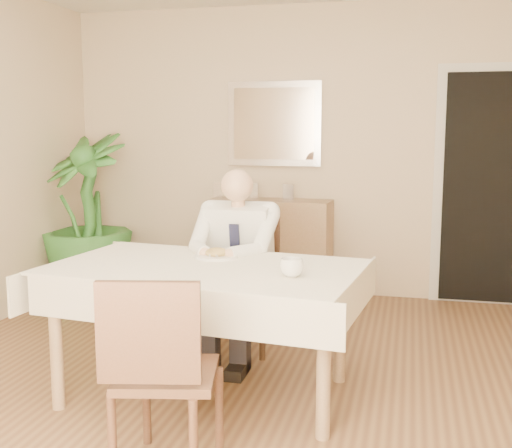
% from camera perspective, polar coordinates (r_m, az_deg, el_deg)
% --- Properties ---
extents(room, '(5.00, 5.02, 2.60)m').
position_cam_1_polar(room, '(3.41, -1.39, 4.99)').
color(room, brown).
rests_on(room, ground).
extents(doorway, '(0.96, 0.07, 2.10)m').
position_cam_1_polar(doorway, '(5.81, 20.21, 2.94)').
color(doorway, beige).
rests_on(doorway, ground).
extents(mirror, '(0.86, 0.04, 0.76)m').
position_cam_1_polar(mirror, '(5.88, 1.62, 8.89)').
color(mirror, silver).
rests_on(mirror, room).
extents(dining_table, '(1.83, 1.21, 0.75)m').
position_cam_1_polar(dining_table, '(3.60, -4.56, -5.02)').
color(dining_table, '#8F7151').
rests_on(dining_table, ground).
extents(chair_far, '(0.48, 0.48, 0.93)m').
position_cam_1_polar(chair_far, '(4.46, -0.99, -4.27)').
color(chair_far, '#3D2619').
rests_on(chair_far, ground).
extents(chair_near, '(0.51, 0.51, 0.90)m').
position_cam_1_polar(chair_near, '(2.83, -8.55, -12.34)').
color(chair_near, '#3D2619').
rests_on(chair_near, ground).
extents(seated_man, '(0.48, 0.72, 1.24)m').
position_cam_1_polar(seated_man, '(4.15, -2.01, -2.86)').
color(seated_man, white).
rests_on(seated_man, ground).
extents(plate, '(0.26, 0.26, 0.02)m').
position_cam_1_polar(plate, '(3.80, -3.52, -2.87)').
color(plate, white).
rests_on(plate, dining_table).
extents(food, '(0.14, 0.14, 0.06)m').
position_cam_1_polar(food, '(3.79, -3.52, -2.54)').
color(food, olive).
rests_on(food, dining_table).
extents(knife, '(0.01, 0.13, 0.01)m').
position_cam_1_polar(knife, '(3.73, -3.20, -2.82)').
color(knife, silver).
rests_on(knife, dining_table).
extents(fork, '(0.01, 0.13, 0.01)m').
position_cam_1_polar(fork, '(3.75, -4.37, -2.76)').
color(fork, silver).
rests_on(fork, dining_table).
extents(coffee_mug, '(0.12, 0.12, 0.10)m').
position_cam_1_polar(coffee_mug, '(3.30, 3.19, -3.89)').
color(coffee_mug, white).
rests_on(coffee_mug, dining_table).
extents(sideboard, '(1.11, 0.43, 0.87)m').
position_cam_1_polar(sideboard, '(5.84, 1.27, -2.09)').
color(sideboard, '#8F7151').
rests_on(sideboard, ground).
extents(photo_frame_left, '(0.10, 0.02, 0.14)m').
position_cam_1_polar(photo_frame_left, '(5.94, -3.39, 3.03)').
color(photo_frame_left, silver).
rests_on(photo_frame_left, sideboard).
extents(photo_frame_center, '(0.10, 0.02, 0.14)m').
position_cam_1_polar(photo_frame_center, '(5.87, -0.29, 2.98)').
color(photo_frame_center, silver).
rests_on(photo_frame_center, sideboard).
extents(photo_frame_right, '(0.10, 0.02, 0.14)m').
position_cam_1_polar(photo_frame_right, '(5.77, 2.89, 2.87)').
color(photo_frame_right, silver).
rests_on(photo_frame_right, sideboard).
extents(potted_palm, '(1.09, 1.09, 1.47)m').
position_cam_1_polar(potted_palm, '(5.95, -14.90, 0.73)').
color(potted_palm, '#275C20').
rests_on(potted_palm, ground).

